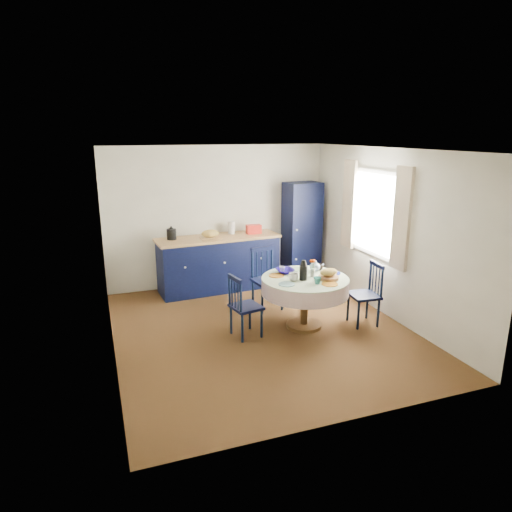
{
  "coord_description": "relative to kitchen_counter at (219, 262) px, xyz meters",
  "views": [
    {
      "loc": [
        -2.09,
        -5.58,
        2.72
      ],
      "look_at": [
        -0.01,
        0.2,
        1.04
      ],
      "focal_mm": 32.0,
      "sensor_mm": 36.0,
      "label": 1
    }
  ],
  "objects": [
    {
      "name": "floor",
      "position": [
        0.1,
        -1.9,
        -0.49
      ],
      "size": [
        4.5,
        4.5,
        0.0
      ],
      "primitive_type": "plane",
      "color": "black",
      "rests_on": "ground"
    },
    {
      "name": "chair_right",
      "position": [
        1.61,
        -2.19,
        -0.03
      ],
      "size": [
        0.43,
        0.44,
        0.92
      ],
      "rotation": [
        0.0,
        0.0,
        -1.66
      ],
      "color": "black",
      "rests_on": "floor"
    },
    {
      "name": "mug_a",
      "position": [
        0.51,
        -2.05,
        0.3
      ],
      "size": [
        0.13,
        0.13,
        0.1
      ],
      "primitive_type": "imported",
      "color": "silver",
      "rests_on": "dining_table"
    },
    {
      "name": "mug_b",
      "position": [
        0.75,
        -2.29,
        0.3
      ],
      "size": [
        0.1,
        0.1,
        0.09
      ],
      "primitive_type": "imported",
      "color": "#2C7C78",
      "rests_on": "dining_table"
    },
    {
      "name": "chair_left",
      "position": [
        -0.2,
        -2.0,
        -0.05
      ],
      "size": [
        0.44,
        0.46,
        0.88
      ],
      "rotation": [
        0.0,
        0.0,
        1.76
      ],
      "color": "black",
      "rests_on": "floor"
    },
    {
      "name": "wall_back",
      "position": [
        0.1,
        0.35,
        0.76
      ],
      "size": [
        4.0,
        0.02,
        2.5
      ],
      "primitive_type": "cube",
      "color": "silver",
      "rests_on": "floor"
    },
    {
      "name": "wall_right",
      "position": [
        2.1,
        -1.9,
        0.76
      ],
      "size": [
        0.02,
        4.5,
        2.5
      ],
      "primitive_type": "cube",
      "color": "silver",
      "rests_on": "floor"
    },
    {
      "name": "mug_d",
      "position": [
        0.52,
        -1.63,
        0.29
      ],
      "size": [
        0.09,
        0.09,
        0.08
      ],
      "primitive_type": "imported",
      "color": "silver",
      "rests_on": "dining_table"
    },
    {
      "name": "dining_table",
      "position": [
        0.73,
        -1.99,
        0.13
      ],
      "size": [
        1.23,
        1.23,
        1.02
      ],
      "color": "#573518",
      "rests_on": "floor"
    },
    {
      "name": "cobalt_bowl",
      "position": [
        0.54,
        -1.69,
        0.28
      ],
      "size": [
        0.26,
        0.26,
        0.06
      ],
      "primitive_type": "imported",
      "color": "navy",
      "rests_on": "dining_table"
    },
    {
      "name": "chair_far",
      "position": [
        0.47,
        -1.11,
        -0.0
      ],
      "size": [
        0.48,
        0.46,
        0.97
      ],
      "rotation": [
        0.0,
        0.0,
        0.11
      ],
      "color": "black",
      "rests_on": "floor"
    },
    {
      "name": "ceiling",
      "position": [
        0.1,
        -1.9,
        2.01
      ],
      "size": [
        4.5,
        4.5,
        0.0
      ],
      "primitive_type": "plane",
      "rotation": [
        3.14,
        0.0,
        0.0
      ],
      "color": "white",
      "rests_on": "wall_back"
    },
    {
      "name": "mug_c",
      "position": [
        1.07,
        -1.73,
        0.29
      ],
      "size": [
        0.11,
        0.11,
        0.09
      ],
      "primitive_type": "imported",
      "color": "black",
      "rests_on": "dining_table"
    },
    {
      "name": "kitchen_counter",
      "position": [
        0.0,
        0.0,
        0.0
      ],
      "size": [
        2.18,
        0.81,
        1.2
      ],
      "rotation": [
        0.0,
        0.0,
        0.07
      ],
      "color": "black",
      "rests_on": "floor"
    },
    {
      "name": "window",
      "position": [
        2.05,
        -1.6,
        1.03
      ],
      "size": [
        0.1,
        1.74,
        1.45
      ],
      "color": "white",
      "rests_on": "wall_right"
    },
    {
      "name": "pantry_cabinet",
      "position": [
        1.65,
        0.1,
        0.42
      ],
      "size": [
        0.68,
        0.51,
        1.83
      ],
      "rotation": [
        0.0,
        0.0,
        0.09
      ],
      "color": "black",
      "rests_on": "floor"
    },
    {
      "name": "wall_left",
      "position": [
        -1.9,
        -1.9,
        0.76
      ],
      "size": [
        0.02,
        4.5,
        2.5
      ],
      "primitive_type": "cube",
      "color": "silver",
      "rests_on": "floor"
    }
  ]
}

